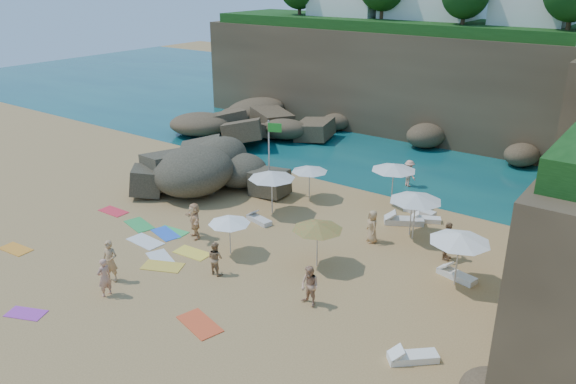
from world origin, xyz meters
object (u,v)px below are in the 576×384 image
Objects in this scene: parasol_0 at (394,167)px; person_stand_4 at (372,226)px; flag_pole at (271,148)px; person_stand_1 at (215,258)px; parasol_1 at (310,169)px; person_stand_2 at (409,173)px; person_stand_5 at (239,167)px; rock_outcrop at (211,197)px; parasol_2 at (416,197)px; person_stand_6 at (104,277)px; person_stand_3 at (447,241)px; lounger_0 at (404,221)px.

person_stand_4 is (1.41, -5.03, -1.37)m from parasol_0.
flag_pole is 2.96× the size of person_stand_1.
person_stand_2 is at bearing 53.76° from parasol_1.
person_stand_5 is (-6.96, 9.70, 0.08)m from person_stand_1.
person_stand_5 is (-0.58, 3.22, 0.84)m from rock_outcrop.
parasol_2 reaches higher than rock_outcrop.
parasol_2 is (11.92, 1.85, 2.22)m from rock_outcrop.
rock_outcrop is 12.12m from person_stand_2.
parasol_2 is 14.71m from person_stand_6.
rock_outcrop is at bearing 91.51° from person_stand_3.
person_stand_3 is at bearing 141.24° from person_stand_6.
flag_pole is 1.78× the size of parasol_0.
lounger_0 is 1.22× the size of person_stand_5.
parasol_1 is 6.41m from person_stand_4.
parasol_1 is 1.39× the size of person_stand_1.
person_stand_5 is (-11.03, 2.91, 0.01)m from person_stand_4.
person_stand_6 reaches higher than lounger_0.
person_stand_4 is at bearing 152.25° from person_stand_6.
person_stand_2 is at bearing 97.01° from parasol_0.
person_stand_1 is 15.09m from person_stand_2.
parasol_0 is 1.24× the size of lounger_0.
parasol_1 is 13.69m from person_stand_6.
person_stand_2 is at bearing 26.79° from person_stand_5.
person_stand_1 is 10.53m from person_stand_3.
parasol_1 is at bearing -153.10° from parasol_0.
parasol_0 is at bearing 24.78° from flag_pole.
rock_outcrop is at bearing -82.50° from person_stand_5.
parasol_2 is 2.69m from lounger_0.
parasol_2 is at bearing -10.71° from parasol_1.
parasol_2 is 2.74m from person_stand_3.
lounger_0 is 2.97m from person_stand_4.
flag_pole is 8.33m from person_stand_4.
flag_pole is at bearing 80.30° from person_stand_3.
person_stand_2 is at bearing 169.40° from person_stand_6.
person_stand_3 is 3.63m from person_stand_4.
parasol_1 is at bearing 73.61° from person_stand_3.
lounger_0 is at bearing -112.22° from person_stand_1.
parasol_1 is at bearing -78.31° from person_stand_1.
person_stand_5 is (-12.50, 1.37, -1.38)m from parasol_2.
person_stand_5 is (-14.64, 2.49, -0.09)m from person_stand_3.
parasol_0 is 1.37× the size of person_stand_3.
parasol_2 reaches higher than lounger_0.
person_stand_5 is at bearing 165.47° from flag_pole.
person_stand_5 is (-9.24, -5.22, 0.00)m from person_stand_2.
person_stand_4 is at bearing 130.87° from person_stand_2.
person_stand_4 is (10.45, 0.31, 0.83)m from rock_outcrop.
person_stand_6 is at bearing -146.76° from lounger_0.
parasol_1 reaches higher than person_stand_6.
parasol_2 is at bearing 88.64° from person_stand_4.
parasol_2 is 1.52× the size of person_stand_5.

